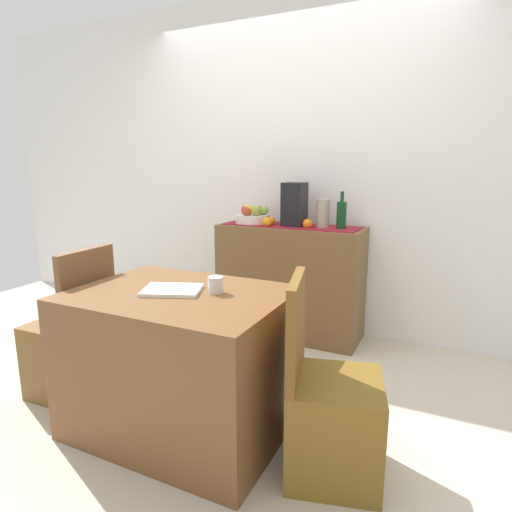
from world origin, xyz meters
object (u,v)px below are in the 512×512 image
coffee_maker (294,205)px  open_book (172,290)px  fruit_bowl (253,219)px  coffee_cup (216,285)px  chair_by_corner (331,418)px  dining_table (181,361)px  sideboard_console (290,281)px  ceramic_vase (323,214)px  wine_bottle (341,215)px  chair_near_window (72,351)px

coffee_maker → open_book: bearing=-93.9°
fruit_bowl → coffee_maker: 0.38m
open_book → coffee_cup: 0.22m
coffee_cup → chair_by_corner: size_ratio=0.09×
dining_table → coffee_maker: bearing=87.4°
sideboard_console → dining_table: (-0.04, -1.43, -0.08)m
ceramic_vase → chair_by_corner: (0.50, -1.44, -0.73)m
wine_bottle → coffee_cup: wine_bottle is taller
chair_by_corner → sideboard_console: bearing=117.8°
wine_bottle → dining_table: bearing=-106.9°
sideboard_console → open_book: (-0.07, -1.44, 0.30)m
open_book → coffee_maker: bearing=64.5°
fruit_bowl → open_book: bearing=-79.7°
open_book → chair_near_window: chair_near_window is taller
sideboard_console → dining_table: bearing=-91.5°
fruit_bowl → wine_bottle: wine_bottle is taller
fruit_bowl → chair_near_window: (-0.50, -1.43, -0.66)m
sideboard_console → dining_table: size_ratio=1.07×
fruit_bowl → wine_bottle: size_ratio=1.00×
sideboard_console → open_book: size_ratio=4.06×
open_book → chair_near_window: (-0.76, 0.01, -0.48)m
wine_bottle → coffee_maker: coffee_maker is taller
coffee_maker → chair_near_window: size_ratio=0.37×
sideboard_console → chair_near_window: (-0.83, -1.43, -0.18)m
wine_bottle → open_book: (-0.47, -1.44, -0.25)m
dining_table → open_book: size_ratio=3.79×
open_book → chair_by_corner: (0.83, 0.01, -0.48)m
ceramic_vase → chair_near_window: bearing=-127.2°
open_book → fruit_bowl: bearing=78.7°
dining_table → chair_near_window: 0.80m
dining_table → coffee_cup: 0.45m
ceramic_vase → coffee_cup: 1.39m
sideboard_console → open_book: sideboard_console is taller
chair_by_corner → wine_bottle: bearing=104.0°
wine_bottle → coffee_maker: size_ratio=0.83×
ceramic_vase → coffee_cup: ceramic_vase is taller
coffee_maker → ceramic_vase: (0.23, 0.00, -0.06)m
coffee_cup → chair_by_corner: chair_by_corner is taller
chair_by_corner → ceramic_vase: bearing=109.2°
ceramic_vase → dining_table: bearing=-101.6°
wine_bottle → chair_near_window: size_ratio=0.31×
wine_bottle → chair_near_window: bearing=-130.6°
open_book → chair_by_corner: chair_by_corner is taller
ceramic_vase → dining_table: ceramic_vase is taller
open_book → chair_near_window: bearing=157.7°
fruit_bowl → open_book: fruit_bowl is taller
coffee_maker → coffee_cup: bearing=-85.5°
open_book → coffee_cup: (0.21, 0.08, 0.03)m
sideboard_console → coffee_cup: sideboard_console is taller
ceramic_vase → chair_by_corner: size_ratio=0.24×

